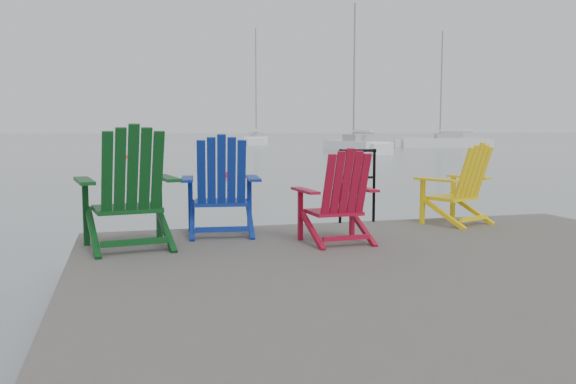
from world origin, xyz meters
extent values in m
plane|color=slate|center=(0.00, 0.00, 0.00)|extent=(400.00, 400.00, 0.00)
cube|color=#302E2B|center=(0.00, 0.00, 0.40)|extent=(6.00, 5.00, 0.20)
cylinder|color=black|center=(-2.70, 2.20, -0.30)|extent=(0.26, 0.26, 1.20)
cylinder|color=black|center=(0.00, 2.20, -0.30)|extent=(0.26, 0.26, 1.20)
cylinder|color=black|center=(2.70, 2.20, -0.30)|extent=(0.26, 0.26, 1.20)
cylinder|color=black|center=(0.03, 2.45, 0.95)|extent=(0.04, 0.04, 0.90)
cylinder|color=black|center=(0.47, 2.45, 0.95)|extent=(0.04, 0.04, 0.90)
cylinder|color=black|center=(0.25, 2.45, 1.38)|extent=(0.48, 0.04, 0.04)
cylinder|color=black|center=(0.25, 2.45, 1.05)|extent=(0.44, 0.03, 0.03)
cube|color=#0B3D15|center=(-2.48, 1.58, 0.87)|extent=(0.69, 0.63, 0.05)
cube|color=#0B3D15|center=(-2.88, 1.75, 0.82)|extent=(0.06, 0.06, 0.64)
cube|color=#0B3D15|center=(-2.16, 1.86, 0.82)|extent=(0.06, 0.06, 0.64)
cube|color=#0B3D15|center=(-2.86, 1.50, 1.16)|extent=(0.24, 0.71, 0.03)
cube|color=#0B3D15|center=(-2.10, 1.62, 1.16)|extent=(0.24, 0.71, 0.03)
cube|color=#0B3D15|center=(-2.43, 1.21, 1.26)|extent=(0.60, 0.38, 0.79)
cube|color=navy|center=(-1.49, 2.10, 0.84)|extent=(0.61, 0.56, 0.04)
cube|color=navy|center=(-1.79, 2.34, 0.79)|extent=(0.06, 0.06, 0.59)
cube|color=navy|center=(-1.13, 2.27, 0.79)|extent=(0.06, 0.06, 0.59)
cube|color=navy|center=(-1.84, 2.12, 1.10)|extent=(0.20, 0.65, 0.03)
cube|color=navy|center=(-1.14, 2.04, 1.10)|extent=(0.20, 0.65, 0.03)
cube|color=navy|center=(-1.53, 1.76, 1.19)|extent=(0.55, 0.33, 0.72)
cube|color=maroon|center=(-0.45, 1.32, 0.80)|extent=(0.52, 0.47, 0.04)
cube|color=maroon|center=(-0.76, 1.48, 0.76)|extent=(0.05, 0.05, 0.52)
cube|color=maroon|center=(-0.17, 1.52, 0.76)|extent=(0.05, 0.05, 0.52)
cube|color=maroon|center=(-0.77, 1.28, 1.03)|extent=(0.15, 0.57, 0.03)
cube|color=maroon|center=(-0.14, 1.32, 1.03)|extent=(0.15, 0.57, 0.03)
cube|color=maroon|center=(-0.43, 1.02, 1.11)|extent=(0.47, 0.27, 0.64)
cube|color=yellow|center=(1.33, 2.10, 0.81)|extent=(0.64, 0.61, 0.04)
cube|color=yellow|center=(0.98, 2.15, 0.77)|extent=(0.06, 0.06, 0.53)
cube|color=yellow|center=(1.53, 2.39, 0.77)|extent=(0.06, 0.06, 0.53)
cube|color=yellow|center=(1.04, 1.95, 1.05)|extent=(0.33, 0.58, 0.03)
cube|color=yellow|center=(1.63, 2.21, 1.05)|extent=(0.33, 0.58, 0.03)
cube|color=yellow|center=(1.45, 1.82, 1.13)|extent=(0.53, 0.41, 0.65)
cube|color=white|center=(12.67, 34.34, 0.25)|extent=(2.29, 7.43, 1.10)
cube|color=#9E9EA3|center=(12.69, 33.97, 0.95)|extent=(1.45, 2.27, 0.55)
cylinder|color=gray|center=(12.65, 34.70, 5.39)|extent=(0.12, 0.12, 9.17)
cube|color=white|center=(10.99, 58.78, 0.25)|extent=(4.24, 9.34, 1.10)
cube|color=#9E9EA3|center=(10.89, 58.34, 0.95)|extent=(2.19, 3.00, 0.55)
cylinder|color=gray|center=(11.08, 59.23, 6.45)|extent=(0.12, 0.12, 11.30)
cube|color=silver|center=(24.00, 42.63, 0.25)|extent=(7.43, 3.81, 1.10)
cube|color=#9E9EA3|center=(24.35, 42.52, 0.95)|extent=(2.44, 1.86, 0.55)
cylinder|color=gray|center=(23.66, 42.73, 5.30)|extent=(0.12, 0.12, 8.99)
sphere|color=red|center=(0.88, 15.87, 0.00)|extent=(0.40, 0.40, 0.40)
sphere|color=red|center=(-2.40, 30.49, 0.00)|extent=(0.34, 0.34, 0.34)
sphere|color=red|center=(14.57, 35.71, 0.00)|extent=(0.40, 0.40, 0.40)
sphere|color=red|center=(4.04, 30.13, 0.00)|extent=(0.38, 0.38, 0.38)
camera|label=1|loc=(-2.49, -4.49, 1.65)|focal=38.00mm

